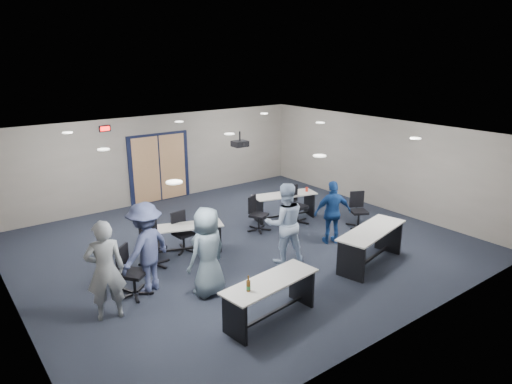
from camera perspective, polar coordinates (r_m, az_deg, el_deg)
floor at (r=11.23m, az=-1.68°, el=-6.64°), size 10.00×10.00×0.00m
back_wall at (r=14.54m, az=-12.11°, el=4.11°), size 10.00×0.04×2.70m
front_wall at (r=7.77m, az=18.07°, el=-7.80°), size 10.00×0.04×2.70m
left_wall at (r=9.02m, az=-28.74°, el=-5.65°), size 0.04×9.00×2.70m
right_wall at (r=14.15m, az=15.02°, el=3.54°), size 0.04×9.00×2.70m
ceiling at (r=10.44m, az=-1.81°, el=7.07°), size 10.00×9.00×0.04m
double_door at (r=14.58m, az=-11.97°, el=2.93°), size 2.00×0.07×2.20m
exit_sign at (r=13.71m, az=-18.38°, el=7.54°), size 0.32×0.07×0.18m
ceiling_projector at (r=11.07m, az=-2.02°, el=6.07°), size 0.35×0.32×0.37m
ceiling_can_lights at (r=10.65m, az=-2.59°, el=7.09°), size 6.24×5.74×0.02m
table_front_left at (r=8.08m, az=1.77°, el=-12.49°), size 1.93×0.83×1.04m
table_front_right at (r=10.35m, az=14.21°, el=-5.91°), size 2.13×1.11×0.82m
table_back_left at (r=10.79m, az=-8.59°, el=-5.21°), size 1.73×1.07×0.67m
table_back_right at (r=12.81m, az=3.63°, el=-1.23°), size 1.88×1.02×0.84m
chair_back_a at (r=10.23m, az=-12.71°, el=-6.42°), size 0.65×0.65×1.01m
chair_back_b at (r=10.87m, az=-9.07°, el=-4.99°), size 0.64×0.64×0.94m
chair_back_c at (r=11.95m, az=0.35°, el=-2.74°), size 0.79×0.79×0.93m
chair_back_d at (r=12.52m, az=5.19°, el=-1.66°), size 0.70×0.70×1.02m
chair_loose_left at (r=9.13m, az=-15.07°, el=-9.60°), size 0.89×0.89×1.00m
chair_loose_right at (r=12.50m, az=12.76°, el=-2.23°), size 0.80×0.80×0.95m
person_gray at (r=8.37m, az=-18.33°, el=-9.28°), size 0.76×0.59×1.83m
person_plaid at (r=8.78m, az=-6.08°, el=-7.43°), size 0.96×0.74×1.76m
person_lightblue at (r=10.06m, az=3.61°, el=-3.91°), size 1.09×0.99×1.83m
person_navy at (r=11.24m, az=9.56°, el=-2.53°), size 1.00×0.74×1.58m
person_back at (r=9.07m, az=-13.61°, el=-6.81°), size 1.35×1.10×1.82m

